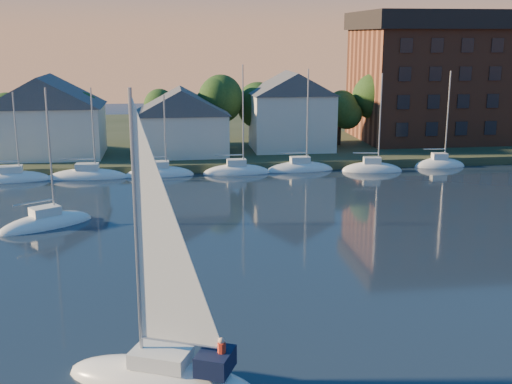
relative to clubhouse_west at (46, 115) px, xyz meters
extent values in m
cube|color=#2D3720|center=(22.00, 17.00, -5.93)|extent=(160.00, 50.00, 2.00)
cube|color=brown|center=(22.00, -6.00, -5.93)|extent=(120.00, 3.00, 1.00)
cube|color=beige|center=(0.00, 0.00, -1.93)|extent=(13.00, 9.00, 6.00)
cube|color=beige|center=(16.00, -1.00, -2.43)|extent=(11.00, 8.00, 5.00)
cube|color=beige|center=(30.00, 1.00, -1.43)|extent=(10.00, 8.00, 7.00)
cube|color=brown|center=(56.00, 7.00, 2.57)|extent=(30.00, 16.00, 15.00)
cube|color=black|center=(56.00, 7.00, 11.27)|extent=(31.00, 17.00, 2.40)
cylinder|color=#332517|center=(-4.00, 5.00, -3.18)|extent=(0.50, 0.50, 3.50)
sphere|color=#1D3714|center=(-4.00, 5.00, 1.27)|extent=(5.40, 5.40, 5.40)
cylinder|color=#332517|center=(4.00, 5.00, -3.18)|extent=(0.50, 0.50, 3.50)
sphere|color=#1D3714|center=(4.00, 5.00, 1.27)|extent=(5.40, 5.40, 5.40)
cylinder|color=#332517|center=(12.00, 5.00, -3.18)|extent=(0.50, 0.50, 3.50)
sphere|color=#1D3714|center=(12.00, 5.00, 1.27)|extent=(5.40, 5.40, 5.40)
cylinder|color=#332517|center=(20.00, 5.00, -3.18)|extent=(0.50, 0.50, 3.50)
sphere|color=#1D3714|center=(20.00, 5.00, 1.27)|extent=(5.40, 5.40, 5.40)
cylinder|color=#332517|center=(28.00, 5.00, -3.18)|extent=(0.50, 0.50, 3.50)
sphere|color=#1D3714|center=(28.00, 5.00, 1.27)|extent=(5.40, 5.40, 5.40)
cylinder|color=#332517|center=(36.00, 5.00, -3.18)|extent=(0.50, 0.50, 3.50)
sphere|color=#1D3714|center=(36.00, 5.00, 1.27)|extent=(5.40, 5.40, 5.40)
cylinder|color=#332517|center=(44.00, 5.00, -3.18)|extent=(0.50, 0.50, 3.50)
sphere|color=#1D3714|center=(44.00, 5.00, 1.27)|extent=(5.40, 5.40, 5.40)
cylinder|color=#332517|center=(52.00, 5.00, -3.18)|extent=(0.50, 0.50, 3.50)
sphere|color=#1D3714|center=(52.00, 5.00, 1.27)|extent=(5.40, 5.40, 5.40)
cylinder|color=#332517|center=(60.00, 5.00, -3.18)|extent=(0.50, 0.50, 3.50)
sphere|color=#1D3714|center=(60.00, 5.00, 1.27)|extent=(5.40, 5.40, 5.40)
ellipsoid|color=white|center=(-2.00, -9.00, -5.93)|extent=(7.50, 2.40, 2.20)
cube|color=silver|center=(-2.00, -9.00, -4.63)|extent=(2.10, 1.32, 0.70)
cylinder|color=#A5A8AD|center=(-1.25, -9.00, 0.02)|extent=(0.16, 0.16, 10.00)
cylinder|color=#A5A8AD|center=(-2.83, -9.00, -3.78)|extent=(3.15, 0.12, 0.12)
ellipsoid|color=white|center=(6.00, -9.00, -5.93)|extent=(7.50, 2.40, 2.20)
cube|color=silver|center=(6.00, -9.00, -4.63)|extent=(2.10, 1.32, 0.70)
cylinder|color=#A5A8AD|center=(6.75, -9.00, 0.02)|extent=(0.16, 0.16, 10.00)
cylinder|color=#A5A8AD|center=(5.17, -9.00, -3.78)|extent=(3.15, 0.12, 0.12)
ellipsoid|color=white|center=(14.00, -9.00, -5.93)|extent=(7.50, 2.40, 2.20)
cube|color=silver|center=(14.00, -9.00, -4.63)|extent=(2.10, 1.32, 0.70)
cylinder|color=#A5A8AD|center=(14.75, -9.00, 0.02)|extent=(0.16, 0.16, 10.00)
cylinder|color=#A5A8AD|center=(13.17, -9.00, -3.78)|extent=(3.15, 0.12, 0.12)
ellipsoid|color=white|center=(22.00, -9.00, -5.93)|extent=(7.50, 2.40, 2.20)
cube|color=silver|center=(22.00, -9.00, -4.63)|extent=(2.10, 1.32, 0.70)
cylinder|color=#A5A8AD|center=(22.75, -9.00, 0.02)|extent=(0.16, 0.16, 10.00)
cylinder|color=#A5A8AD|center=(21.17, -9.00, -3.78)|extent=(3.15, 0.12, 0.12)
ellipsoid|color=white|center=(30.00, -9.00, -5.93)|extent=(7.50, 2.40, 2.20)
cube|color=silver|center=(30.00, -9.00, -4.63)|extent=(2.10, 1.32, 0.70)
cylinder|color=#A5A8AD|center=(30.75, -9.00, 0.02)|extent=(0.16, 0.16, 10.00)
cylinder|color=#A5A8AD|center=(29.17, -9.00, -3.78)|extent=(3.15, 0.12, 0.12)
ellipsoid|color=white|center=(38.00, -9.00, -5.93)|extent=(7.50, 2.40, 2.20)
cube|color=silver|center=(38.00, -9.00, -4.63)|extent=(2.10, 1.32, 0.70)
cylinder|color=#A5A8AD|center=(38.75, -9.00, 0.02)|extent=(0.16, 0.16, 10.00)
cylinder|color=#A5A8AD|center=(37.17, -9.00, -3.78)|extent=(3.15, 0.12, 0.12)
ellipsoid|color=white|center=(46.00, -9.00, -5.93)|extent=(7.50, 2.40, 2.20)
cube|color=silver|center=(46.00, -9.00, -4.63)|extent=(2.10, 1.32, 0.70)
cylinder|color=#A5A8AD|center=(46.75, -9.00, 0.02)|extent=(0.16, 0.16, 10.00)
cylinder|color=#A5A8AD|center=(45.17, -9.00, -3.78)|extent=(3.15, 0.12, 0.12)
ellipsoid|color=white|center=(13.82, -53.09, -5.93)|extent=(9.53, 6.34, 2.20)
cube|color=silver|center=(13.82, -53.09, -4.63)|extent=(2.99, 2.50, 0.70)
cylinder|color=#A5A8AD|center=(12.98, -52.72, 1.10)|extent=(0.16, 0.16, 12.16)
cylinder|color=#A5A8AD|center=(14.73, -53.49, -3.78)|extent=(3.56, 1.64, 0.12)
cube|color=black|center=(16.15, -54.11, -4.43)|extent=(1.99, 2.18, 0.90)
ellipsoid|color=white|center=(4.28, -27.09, -5.93)|extent=(8.09, 6.58, 2.20)
cube|color=silver|center=(4.28, -27.09, -4.63)|extent=(2.66, 2.43, 0.70)
cylinder|color=#A5A8AD|center=(4.95, -26.65, 0.14)|extent=(0.16, 0.16, 10.25)
cylinder|color=#A5A8AD|center=(3.55, -27.57, -3.78)|extent=(2.86, 1.95, 0.12)
camera|label=1|loc=(14.50, -79.20, 9.18)|focal=45.00mm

